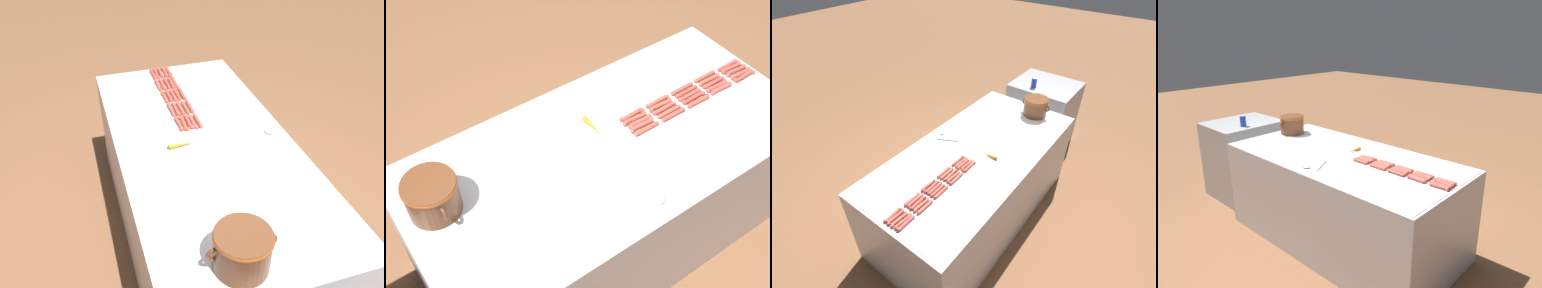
% 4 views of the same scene
% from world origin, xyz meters
% --- Properties ---
extents(ground_plane, '(20.00, 20.00, 0.00)m').
position_xyz_m(ground_plane, '(0.00, 0.00, 0.00)').
color(ground_plane, brown).
extents(griddle_counter, '(1.07, 2.22, 0.87)m').
position_xyz_m(griddle_counter, '(0.00, 0.00, 0.44)').
color(griddle_counter, '#BCBCC1').
rests_on(griddle_counter, ground_plane).
extents(hot_dog_0, '(0.03, 0.17, 0.03)m').
position_xyz_m(hot_dog_0, '(-0.03, -0.99, 0.88)').
color(hot_dog_0, '#AF4739').
rests_on(hot_dog_0, griddle_counter).
extents(hot_dog_1, '(0.03, 0.17, 0.03)m').
position_xyz_m(hot_dog_1, '(-0.03, -0.80, 0.88)').
color(hot_dog_1, '#B64D41').
rests_on(hot_dog_1, griddle_counter).
extents(hot_dog_2, '(0.03, 0.17, 0.03)m').
position_xyz_m(hot_dog_2, '(-0.03, -0.61, 0.88)').
color(hot_dog_2, '#B14A38').
rests_on(hot_dog_2, griddle_counter).
extents(hot_dog_3, '(0.03, 0.17, 0.03)m').
position_xyz_m(hot_dog_3, '(-0.03, -0.42, 0.88)').
color(hot_dog_3, '#B7473D').
rests_on(hot_dog_3, griddle_counter).
extents(hot_dog_4, '(0.03, 0.17, 0.03)m').
position_xyz_m(hot_dog_4, '(-0.03, -0.23, 0.88)').
color(hot_dog_4, '#B14C3A').
rests_on(hot_dog_4, griddle_counter).
extents(hot_dog_5, '(0.03, 0.17, 0.03)m').
position_xyz_m(hot_dog_5, '(0.00, -0.99, 0.88)').
color(hot_dog_5, '#AD4C3C').
rests_on(hot_dog_5, griddle_counter).
extents(hot_dog_6, '(0.03, 0.17, 0.03)m').
position_xyz_m(hot_dog_6, '(0.00, -0.79, 0.88)').
color(hot_dog_6, '#B2483F').
rests_on(hot_dog_6, griddle_counter).
extents(hot_dog_7, '(0.03, 0.17, 0.03)m').
position_xyz_m(hot_dog_7, '(0.01, -0.61, 0.88)').
color(hot_dog_7, '#AE4439').
rests_on(hot_dog_7, griddle_counter).
extents(hot_dog_8, '(0.03, 0.17, 0.03)m').
position_xyz_m(hot_dog_8, '(0.00, -0.42, 0.88)').
color(hot_dog_8, '#B1523D').
rests_on(hot_dog_8, griddle_counter).
extents(hot_dog_9, '(0.03, 0.17, 0.03)m').
position_xyz_m(hot_dog_9, '(0.01, -0.23, 0.88)').
color(hot_dog_9, '#B94D3F').
rests_on(hot_dog_9, griddle_counter).
extents(hot_dog_10, '(0.04, 0.17, 0.03)m').
position_xyz_m(hot_dog_10, '(0.04, -0.99, 0.88)').
color(hot_dog_10, '#AD4940').
rests_on(hot_dog_10, griddle_counter).
extents(hot_dog_11, '(0.03, 0.17, 0.03)m').
position_xyz_m(hot_dog_11, '(0.03, -0.80, 0.88)').
color(hot_dog_11, '#AF463F').
rests_on(hot_dog_11, griddle_counter).
extents(hot_dog_12, '(0.03, 0.17, 0.03)m').
position_xyz_m(hot_dog_12, '(0.04, -0.61, 0.88)').
color(hot_dog_12, '#AD4B41').
rests_on(hot_dog_12, griddle_counter).
extents(hot_dog_13, '(0.03, 0.17, 0.03)m').
position_xyz_m(hot_dog_13, '(0.04, -0.42, 0.88)').
color(hot_dog_13, '#B54C41').
rests_on(hot_dog_13, griddle_counter).
extents(hot_dog_14, '(0.03, 0.17, 0.03)m').
position_xyz_m(hot_dog_14, '(0.03, -0.24, 0.88)').
color(hot_dog_14, '#B54940').
rests_on(hot_dog_14, griddle_counter).
extents(hot_dog_15, '(0.03, 0.17, 0.03)m').
position_xyz_m(hot_dog_15, '(0.07, -0.99, 0.88)').
color(hot_dog_15, '#B4493A').
rests_on(hot_dog_15, griddle_counter).
extents(hot_dog_16, '(0.03, 0.17, 0.03)m').
position_xyz_m(hot_dog_16, '(0.07, -0.80, 0.88)').
color(hot_dog_16, '#B7513E').
rests_on(hot_dog_16, griddle_counter).
extents(hot_dog_17, '(0.03, 0.17, 0.03)m').
position_xyz_m(hot_dog_17, '(0.07, -0.61, 0.88)').
color(hot_dog_17, '#AE4739').
rests_on(hot_dog_17, griddle_counter).
extents(hot_dog_18, '(0.03, 0.17, 0.03)m').
position_xyz_m(hot_dog_18, '(0.07, -0.42, 0.88)').
color(hot_dog_18, '#AD4D3A').
rests_on(hot_dog_18, griddle_counter).
extents(hot_dog_19, '(0.03, 0.17, 0.03)m').
position_xyz_m(hot_dog_19, '(0.07, -0.23, 0.88)').
color(hot_dog_19, '#B84D39').
rests_on(hot_dog_19, griddle_counter).
extents(hot_dog_20, '(0.03, 0.17, 0.03)m').
position_xyz_m(hot_dog_20, '(0.10, -0.99, 0.88)').
color(hot_dog_20, '#B84840').
rests_on(hot_dog_20, griddle_counter).
extents(hot_dog_21, '(0.03, 0.17, 0.03)m').
position_xyz_m(hot_dog_21, '(0.10, -0.80, 0.88)').
color(hot_dog_21, '#AE4F3C').
rests_on(hot_dog_21, griddle_counter).
extents(hot_dog_22, '(0.03, 0.17, 0.03)m').
position_xyz_m(hot_dog_22, '(0.10, -0.61, 0.88)').
color(hot_dog_22, '#B24C3A').
rests_on(hot_dog_22, griddle_counter).
extents(hot_dog_23, '(0.03, 0.17, 0.03)m').
position_xyz_m(hot_dog_23, '(0.10, -0.42, 0.88)').
color(hot_dog_23, '#AC4E3F').
rests_on(hot_dog_23, griddle_counter).
extents(hot_dog_24, '(0.03, 0.17, 0.03)m').
position_xyz_m(hot_dog_24, '(0.10, -0.23, 0.88)').
color(hot_dog_24, '#AD4739').
rests_on(hot_dog_24, griddle_counter).
extents(bean_pot, '(0.33, 0.26, 0.20)m').
position_xyz_m(bean_pot, '(0.15, 0.92, 0.98)').
color(bean_pot, brown).
rests_on(bean_pot, griddle_counter).
extents(serving_spoon, '(0.26, 0.16, 0.02)m').
position_xyz_m(serving_spoon, '(-0.39, -0.00, 0.88)').
color(serving_spoon, '#B7B7BC').
rests_on(serving_spoon, griddle_counter).
extents(carrot, '(0.18, 0.04, 0.03)m').
position_xyz_m(carrot, '(0.15, 0.00, 0.89)').
color(carrot, orange).
rests_on(carrot, griddle_counter).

